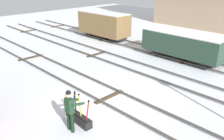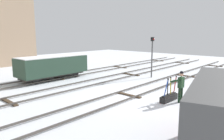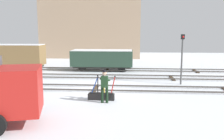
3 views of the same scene
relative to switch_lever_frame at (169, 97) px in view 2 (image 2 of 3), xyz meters
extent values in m
plane|color=silver|center=(-0.71, 2.51, -0.25)|extent=(60.00, 60.00, 0.00)
cube|color=#4C4742|center=(-0.71, 1.79, -0.12)|extent=(44.00, 0.07, 0.10)
cube|color=#4C4742|center=(-0.71, 3.23, -0.12)|extent=(44.00, 0.07, 0.10)
cube|color=#423323|center=(-0.71, 2.51, -0.21)|extent=(0.24, 1.94, 0.08)
cube|color=#423323|center=(8.09, 2.51, -0.21)|extent=(0.24, 1.94, 0.08)
cube|color=#423323|center=(16.89, 2.51, -0.21)|extent=(0.24, 1.94, 0.08)
cube|color=#4C4742|center=(-0.71, 6.04, -0.12)|extent=(44.00, 0.07, 0.10)
cube|color=#4C4742|center=(-0.71, 7.48, -0.12)|extent=(44.00, 0.07, 0.10)
cube|color=#423323|center=(-6.57, 6.76, -0.21)|extent=(0.24, 1.94, 0.08)
cube|color=#423323|center=(5.16, 6.76, -0.21)|extent=(0.24, 1.94, 0.08)
cube|color=#423323|center=(16.89, 6.76, -0.21)|extent=(0.24, 1.94, 0.08)
cube|color=#4C4742|center=(-0.71, 9.90, -0.12)|extent=(44.00, 0.07, 0.10)
cube|color=#4C4742|center=(-0.71, 11.34, -0.12)|extent=(44.00, 0.07, 0.10)
cube|color=#423323|center=(-0.71, 10.62, -0.21)|extent=(0.24, 1.94, 0.08)
cube|color=#423323|center=(8.09, 10.62, -0.21)|extent=(0.24, 1.94, 0.08)
cube|color=#423323|center=(16.89, 10.62, -0.21)|extent=(0.24, 1.94, 0.08)
cube|color=black|center=(-0.01, 0.00, -0.07)|extent=(1.53, 0.42, 0.36)
cube|color=black|center=(-0.01, 0.00, 0.14)|extent=(1.37, 0.25, 0.06)
cylinder|color=#1E47B7|center=(-0.38, 0.01, 0.60)|extent=(0.44, 0.07, 1.00)
sphere|color=black|center=(-0.19, 0.01, 1.09)|extent=(0.09, 0.09, 0.09)
cylinder|color=black|center=(-0.20, 0.01, 0.63)|extent=(0.06, 0.06, 1.05)
sphere|color=black|center=(-0.20, 0.01, 1.16)|extent=(0.09, 0.09, 0.09)
cylinder|color=yellow|center=(0.15, -0.01, 0.63)|extent=(0.14, 0.06, 1.05)
sphere|color=black|center=(0.11, 0.00, 1.16)|extent=(0.09, 0.09, 0.09)
cylinder|color=red|center=(0.68, -0.03, 0.62)|extent=(0.28, 0.07, 1.04)
sphere|color=black|center=(0.79, -0.03, 1.14)|extent=(0.09, 0.09, 0.09)
cylinder|color=black|center=(0.12, -0.59, 0.19)|extent=(0.15, 0.15, 0.88)
cylinder|color=black|center=(0.38, -0.60, 0.19)|extent=(0.15, 0.15, 0.88)
cube|color=#1E3D23|center=(0.25, -0.59, 0.94)|extent=(0.39, 0.25, 0.62)
sphere|color=tan|center=(0.25, -0.59, 1.41)|extent=(0.24, 0.24, 0.24)
sphere|color=black|center=(0.25, -0.59, 1.51)|extent=(0.21, 0.21, 0.21)
cylinder|color=#1E3D23|center=(0.05, -0.31, 1.01)|extent=(0.13, 0.59, 0.30)
cylinder|color=#1E3D23|center=(0.47, -0.31, 0.98)|extent=(0.13, 0.60, 0.23)
cylinder|color=black|center=(-3.97, -3.13, 0.20)|extent=(0.93, 0.47, 0.90)
cylinder|color=#4C4C4C|center=(5.43, 4.58, 1.42)|extent=(0.12, 0.12, 3.34)
cube|color=black|center=(5.43, 4.58, 3.27)|extent=(0.24, 0.24, 0.36)
sphere|color=red|center=(5.43, 4.45, 3.27)|extent=(0.14, 0.14, 0.14)
cube|color=#2D2B28|center=(-1.16, 10.62, 0.15)|extent=(5.77, 1.40, 0.20)
cube|color=#284233|center=(-1.16, 10.62, 1.01)|extent=(6.07, 2.32, 1.52)
cube|color=white|center=(-1.16, 10.62, 1.80)|extent=(5.95, 2.22, 0.06)
cylinder|color=black|center=(-3.13, 10.00, 0.10)|extent=(0.70, 0.10, 0.70)
cylinder|color=black|center=(-3.13, 11.26, 0.10)|extent=(0.70, 0.10, 0.70)
cylinder|color=black|center=(0.81, 9.98, 0.10)|extent=(0.70, 0.10, 0.70)
cylinder|color=black|center=(0.81, 11.24, 0.10)|extent=(0.70, 0.10, 0.70)
camera|label=1|loc=(7.33, -5.13, 5.81)|focal=38.14mm
camera|label=2|loc=(-11.36, -5.69, 3.69)|focal=34.02mm
camera|label=3|loc=(1.63, -13.59, 3.66)|focal=39.20mm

